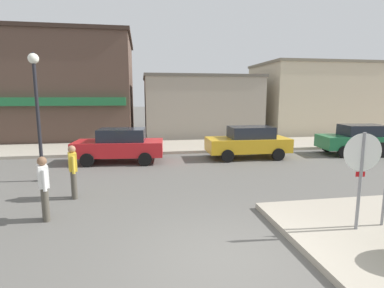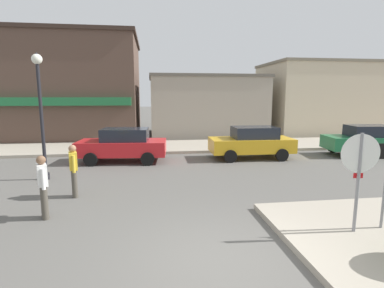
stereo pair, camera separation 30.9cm
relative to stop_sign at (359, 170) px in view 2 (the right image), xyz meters
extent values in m
plane|color=#5B5954|center=(-3.09, -0.56, -1.52)|extent=(160.00, 160.00, 0.00)
cube|color=#A89E8C|center=(-3.09, 11.89, -1.44)|extent=(80.00, 4.00, 0.15)
cylinder|color=gray|center=(0.00, -0.01, -0.37)|extent=(0.07, 0.07, 2.30)
cylinder|color=red|center=(0.00, 0.01, 0.35)|extent=(0.75, 0.12, 0.76)
cylinder|color=white|center=(0.00, 0.00, 0.35)|extent=(0.81, 0.13, 0.82)
cube|color=red|center=(0.00, 0.01, -0.13)|extent=(0.20, 0.04, 0.11)
cylinder|color=black|center=(-8.20, 5.74, 0.58)|extent=(0.12, 0.12, 4.20)
cylinder|color=black|center=(-8.20, 5.74, -1.40)|extent=(0.24, 0.24, 0.24)
sphere|color=white|center=(-8.20, 5.74, 2.79)|extent=(0.36, 0.36, 0.36)
cone|color=black|center=(-8.20, 5.74, 2.94)|extent=(0.32, 0.32, 0.18)
cube|color=red|center=(-5.67, 8.41, -0.85)|extent=(4.13, 2.04, 0.66)
cube|color=#1E232D|center=(-5.52, 8.40, -0.24)|extent=(2.19, 1.57, 0.56)
cylinder|color=black|center=(-6.98, 7.68, -1.22)|extent=(0.61, 0.23, 0.60)
cylinder|color=black|center=(-6.83, 9.37, -1.22)|extent=(0.61, 0.23, 0.60)
cylinder|color=black|center=(-4.51, 7.46, -1.22)|extent=(0.61, 0.23, 0.60)
cylinder|color=black|center=(-4.36, 9.15, -1.22)|extent=(0.61, 0.23, 0.60)
cube|color=gold|center=(0.51, 8.36, -0.85)|extent=(4.03, 1.76, 0.66)
cube|color=#1E232D|center=(0.66, 8.36, -0.24)|extent=(2.10, 1.43, 0.56)
cylinder|color=black|center=(-0.74, 7.53, -1.22)|extent=(0.60, 0.19, 0.60)
cylinder|color=black|center=(-0.71, 9.23, -1.22)|extent=(0.60, 0.19, 0.60)
cylinder|color=black|center=(1.74, 7.49, -1.22)|extent=(0.60, 0.19, 0.60)
cylinder|color=black|center=(1.77, 9.19, -1.22)|extent=(0.60, 0.19, 0.60)
cube|color=#1E6B3D|center=(6.59, 8.25, -0.85)|extent=(4.17, 2.16, 0.66)
cube|color=#1E232D|center=(6.74, 8.24, -0.24)|extent=(2.23, 1.63, 0.56)
cylinder|color=black|center=(5.25, 7.56, -1.22)|extent=(0.62, 0.25, 0.60)
cylinder|color=black|center=(5.46, 9.25, -1.22)|extent=(0.62, 0.25, 0.60)
cylinder|color=black|center=(7.92, 8.95, -1.22)|extent=(0.62, 0.25, 0.60)
cylinder|color=#4C473D|center=(-7.04, 2.09, -1.09)|extent=(0.16, 0.16, 0.85)
cylinder|color=#4C473D|center=(-6.98, 1.93, -1.09)|extent=(0.16, 0.16, 0.85)
cube|color=white|center=(-7.01, 2.01, -0.40)|extent=(0.34, 0.42, 0.54)
sphere|color=brown|center=(-7.01, 2.01, -0.02)|extent=(0.22, 0.22, 0.22)
cylinder|color=white|center=(-7.10, 2.22, -0.45)|extent=(0.12, 0.12, 0.52)
cylinder|color=white|center=(-6.92, 1.80, -0.45)|extent=(0.12, 0.12, 0.52)
cylinder|color=#4C473D|center=(-6.69, 3.68, -1.09)|extent=(0.16, 0.16, 0.85)
cylinder|color=#4C473D|center=(-6.64, 3.51, -1.09)|extent=(0.16, 0.16, 0.85)
cube|color=gold|center=(-6.66, 3.59, -0.40)|extent=(0.31, 0.41, 0.54)
sphere|color=#9E7051|center=(-6.66, 3.59, -0.02)|extent=(0.22, 0.22, 0.22)
cylinder|color=gold|center=(-6.73, 3.81, -0.45)|extent=(0.11, 0.11, 0.52)
cylinder|color=gold|center=(-6.60, 3.37, -0.45)|extent=(0.11, 0.11, 0.52)
cube|color=brown|center=(-9.94, 18.05, 1.98)|extent=(9.25, 8.32, 6.99)
cube|color=#1E6638|center=(-9.94, 13.74, 1.18)|extent=(8.79, 0.40, 0.50)
cube|color=#352721|center=(-9.94, 18.05, 5.60)|extent=(9.53, 8.57, 0.24)
cube|color=#9E9384|center=(-0.10, 17.75, 0.65)|extent=(8.41, 6.35, 4.33)
cube|color=#5E584F|center=(-0.10, 17.75, 2.92)|extent=(8.58, 6.48, 0.20)
cube|color=beige|center=(9.44, 17.69, 1.21)|extent=(8.78, 6.33, 5.44)
cube|color=gray|center=(9.44, 17.69, 4.03)|extent=(8.96, 6.45, 0.20)
camera|label=1|loc=(-4.61, -5.54, 1.54)|focal=28.00mm
camera|label=2|loc=(-4.31, -5.59, 1.54)|focal=28.00mm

